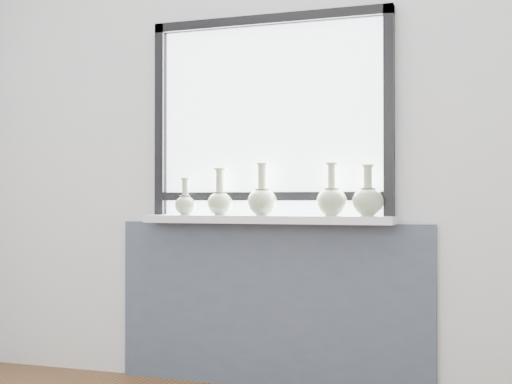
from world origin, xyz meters
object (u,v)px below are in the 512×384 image
(vase_a, at_px, (185,203))
(vase_e, at_px, (368,199))
(vase_d, at_px, (332,199))
(windowsill, at_px, (266,219))
(vase_c, at_px, (262,199))
(vase_b, at_px, (220,200))

(vase_a, relative_size, vase_e, 0.78)
(vase_a, bearing_deg, vase_d, 0.58)
(vase_d, bearing_deg, windowsill, -179.98)
(vase_e, bearing_deg, vase_c, -179.38)
(vase_b, relative_size, vase_e, 0.98)
(vase_a, bearing_deg, vase_c, 0.45)
(vase_c, height_order, vase_e, vase_c)
(vase_b, bearing_deg, vase_e, -0.19)
(windowsill, height_order, vase_b, vase_b)
(vase_c, relative_size, vase_d, 1.02)
(vase_c, relative_size, vase_e, 1.07)
(vase_a, relative_size, vase_b, 0.80)
(windowsill, bearing_deg, vase_e, 0.15)
(vase_d, relative_size, vase_e, 1.05)
(vase_d, bearing_deg, vase_c, -179.27)
(windowsill, distance_m, vase_a, 0.46)
(vase_b, distance_m, vase_d, 0.60)
(windowsill, distance_m, vase_d, 0.36)
(windowsill, relative_size, vase_e, 5.18)
(windowsill, bearing_deg, vase_b, 179.10)
(vase_b, xyz_separation_m, vase_d, (0.60, -0.00, 0.00))
(vase_b, relative_size, vase_c, 0.92)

